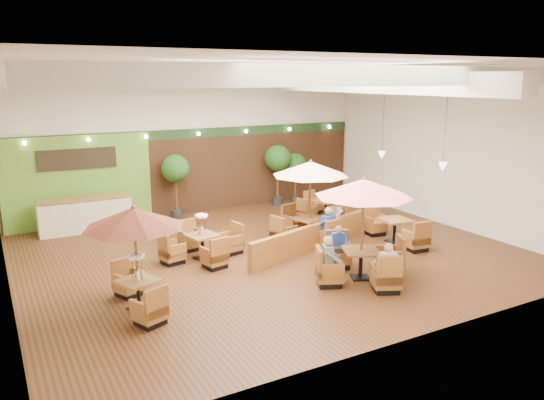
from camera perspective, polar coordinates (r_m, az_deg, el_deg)
room at (r=16.30m, az=-1.39°, el=7.79°), size 14.04×14.00×5.52m
service_counter at (r=19.04m, az=-19.45°, el=-1.50°), size 3.00×0.75×1.18m
booth_divider at (r=16.27m, az=5.26°, el=-3.83°), size 5.76×1.90×0.83m
table_0 at (r=11.99m, az=-14.56°, el=-3.26°), size 2.23×2.51×2.42m
table_1 at (r=13.63m, az=9.74°, el=-1.10°), size 2.83×2.83×2.70m
table_2 at (r=16.71m, az=4.12°, el=1.51°), size 2.66×2.66×2.62m
table_3 at (r=15.47m, az=-7.50°, el=-4.76°), size 2.51×2.51×1.50m
table_4 at (r=17.28m, az=13.04°, el=-3.26°), size 0.95×2.62×0.96m
table_5 at (r=19.70m, az=5.23°, el=-1.12°), size 1.64×2.38×0.86m
topiary_0 at (r=19.75m, az=-10.36°, el=3.09°), size 1.03×1.03×2.39m
topiary_1 at (r=21.48m, az=0.61°, el=4.27°), size 1.07×1.07×2.48m
topiary_2 at (r=21.95m, az=2.51°, el=3.66°), size 0.90×0.90×2.08m
diner_0 at (r=13.21m, az=12.24°, el=-6.52°), size 0.43×0.38×0.80m
diner_1 at (r=14.68m, az=7.18°, el=-4.47°), size 0.40×0.39×0.71m
diner_2 at (r=13.35m, az=6.24°, el=-6.01°), size 0.44×0.47×0.84m
diner_3 at (r=16.18m, az=5.91°, el=-2.58°), size 0.47×0.43×0.86m
diner_4 at (r=17.48m, az=6.71°, el=-1.55°), size 0.35×0.40×0.76m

